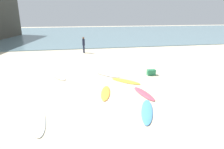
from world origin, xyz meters
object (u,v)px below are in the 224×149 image
object	(u,v)px
surfboard_0	(106,93)
surfboard_6	(144,93)
surfboard_3	(126,81)
surfboard_4	(38,120)
beach_cooler	(151,72)
surfboard_2	(107,74)
surfboard_5	(59,77)
beachgoer_near	(84,44)
surfboard_1	(147,111)

from	to	relation	value
surfboard_0	surfboard_6	size ratio (longest dim) A/B	1.03
surfboard_3	surfboard_6	distance (m)	2.22
surfboard_4	beach_cooler	world-z (taller)	beach_cooler
surfboard_0	surfboard_2	xyz separation A→B (m)	(0.67, 3.33, 0.00)
surfboard_2	surfboard_6	xyz separation A→B (m)	(1.38, -3.84, -0.00)
surfboard_2	beach_cooler	size ratio (longest dim) A/B	3.80
surfboard_3	surfboard_0	bearing A→B (deg)	-178.07
surfboard_5	beachgoer_near	world-z (taller)	beachgoer_near
surfboard_0	surfboard_5	world-z (taller)	surfboard_0
surfboard_4	beachgoer_near	xyz separation A→B (m)	(2.71, 14.13, 0.96)
surfboard_1	surfboard_3	size ratio (longest dim) A/B	1.15
beach_cooler	surfboard_4	bearing A→B (deg)	-144.72
surfboard_1	surfboard_3	distance (m)	4.09
surfboard_2	surfboard_4	world-z (taller)	surfboard_2
surfboard_2	surfboard_5	bearing A→B (deg)	139.03
surfboard_4	beachgoer_near	distance (m)	14.42
surfboard_2	surfboard_3	world-z (taller)	surfboard_2
surfboard_5	surfboard_0	bearing A→B (deg)	103.09
surfboard_0	beach_cooler	size ratio (longest dim) A/B	3.64
surfboard_1	surfboard_2	size ratio (longest dim) A/B	1.09
beachgoer_near	surfboard_4	bearing A→B (deg)	156.76
surfboard_3	surfboard_5	world-z (taller)	surfboard_5
surfboard_0	surfboard_5	xyz separation A→B (m)	(-2.72, 3.49, -0.00)
surfboard_3	surfboard_5	bearing A→B (deg)	113.15
surfboard_4	surfboard_3	bearing A→B (deg)	-150.87
surfboard_4	surfboard_6	bearing A→B (deg)	-171.70
surfboard_2	surfboard_5	world-z (taller)	surfboard_2
beach_cooler	surfboard_6	bearing A→B (deg)	-118.43
surfboard_0	surfboard_4	distance (m)	3.91
surfboard_4	beachgoer_near	bearing A→B (deg)	-110.98
surfboard_2	surfboard_1	bearing A→B (deg)	-120.23
surfboard_1	beachgoer_near	size ratio (longest dim) A/B	1.36
surfboard_1	surfboard_5	size ratio (longest dim) A/B	1.21
surfboard_3	surfboard_4	size ratio (longest dim) A/B	0.81
surfboard_6	surfboard_5	bearing A→B (deg)	-49.92
surfboard_1	surfboard_5	distance (m)	7.25
surfboard_6	surfboard_2	bearing A→B (deg)	-80.21
surfboard_0	surfboard_4	xyz separation A→B (m)	(-3.19, -2.25, -0.01)
surfboard_2	surfboard_4	size ratio (longest dim) A/B	0.85
surfboard_6	surfboard_0	bearing A→B (deg)	-23.87
surfboard_2	beachgoer_near	size ratio (longest dim) A/B	1.24
surfboard_4	beachgoer_near	size ratio (longest dim) A/B	1.46
surfboard_5	surfboard_3	bearing A→B (deg)	132.42
surfboard_0	surfboard_5	distance (m)	4.42
surfboard_0	beachgoer_near	bearing A→B (deg)	-74.90
surfboard_3	beachgoer_near	distance (m)	10.46
surfboard_5	surfboard_4	bearing A→B (deg)	60.41
surfboard_1	beachgoer_near	world-z (taller)	beachgoer_near
surfboard_6	beach_cooler	bearing A→B (deg)	-128.41
surfboard_2	surfboard_4	xyz separation A→B (m)	(-3.86, -5.58, -0.01)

